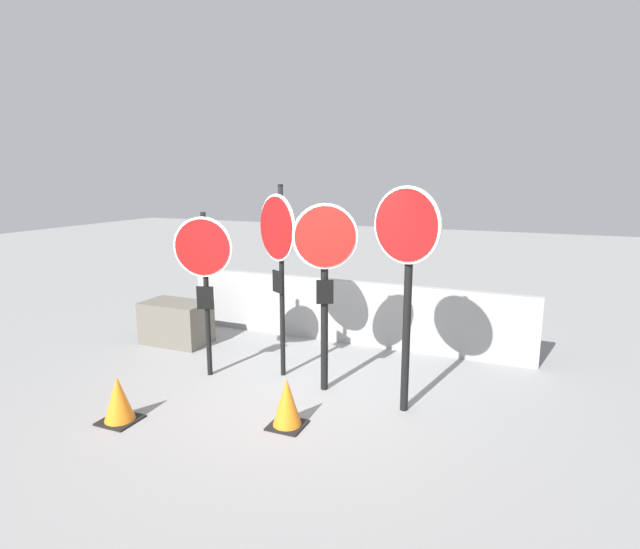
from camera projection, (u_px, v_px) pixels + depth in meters
ground_plane at (301, 384)px, 6.41m from camera, size 40.00×40.00×0.00m
fence_back at (348, 312)px, 7.92m from camera, size 5.65×0.12×1.01m
stop_sign_0 at (204, 262)px, 6.38m from camera, size 0.75×0.24×2.18m
stop_sign_1 at (278, 243)px, 6.34m from camera, size 0.73×0.48×2.53m
stop_sign_2 at (325, 265)px, 5.91m from camera, size 0.70×0.37×2.32m
stop_sign_3 at (407, 257)px, 5.33m from camera, size 0.78×0.32×2.53m
traffic_cone_0 at (118, 399)px, 5.39m from camera, size 0.39×0.39×0.51m
traffic_cone_1 at (287, 403)px, 5.28m from camera, size 0.37×0.37×0.54m
storage_crate at (176, 322)px, 7.94m from camera, size 1.03×0.63×0.67m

